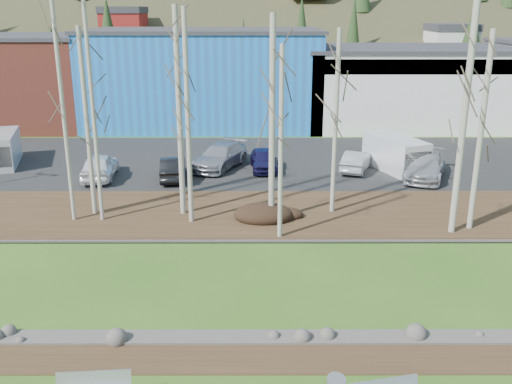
{
  "coord_description": "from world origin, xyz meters",
  "views": [
    {
      "loc": [
        -1.51,
        -12.65,
        9.97
      ],
      "look_at": [
        -1.47,
        10.53,
        2.5
      ],
      "focal_mm": 40.0,
      "sensor_mm": 36.0,
      "label": 1
    }
  ],
  "objects_px": {
    "car_5": "(425,166)",
    "car_0": "(99,166)",
    "car_3": "(264,159)",
    "van_white": "(397,154)",
    "car_2": "(220,156)",
    "van_grey": "(0,150)",
    "car_1": "(173,168)",
    "car_4": "(356,161)"
  },
  "relations": [
    {
      "from": "car_1",
      "to": "car_5",
      "type": "bearing_deg",
      "value": 174.15
    },
    {
      "from": "van_white",
      "to": "van_grey",
      "type": "relative_size",
      "value": 1.0
    },
    {
      "from": "car_0",
      "to": "car_2",
      "type": "xyz_separation_m",
      "value": [
        7.17,
        2.4,
        -0.01
      ]
    },
    {
      "from": "van_white",
      "to": "car_3",
      "type": "bearing_deg",
      "value": 158.5
    },
    {
      "from": "car_1",
      "to": "car_5",
      "type": "relative_size",
      "value": 0.79
    },
    {
      "from": "car_3",
      "to": "car_4",
      "type": "distance_m",
      "value": 5.87
    },
    {
      "from": "car_4",
      "to": "van_white",
      "type": "relative_size",
      "value": 0.75
    },
    {
      "from": "car_0",
      "to": "car_3",
      "type": "height_order",
      "value": "car_0"
    },
    {
      "from": "car_4",
      "to": "car_5",
      "type": "height_order",
      "value": "car_5"
    },
    {
      "from": "car_0",
      "to": "car_4",
      "type": "xyz_separation_m",
      "value": [
        15.84,
        1.67,
        -0.12
      ]
    },
    {
      "from": "van_grey",
      "to": "car_0",
      "type": "bearing_deg",
      "value": -37.81
    },
    {
      "from": "car_0",
      "to": "van_grey",
      "type": "relative_size",
      "value": 0.87
    },
    {
      "from": "car_4",
      "to": "van_white",
      "type": "xyz_separation_m",
      "value": [
        2.58,
        0.1,
        0.4
      ]
    },
    {
      "from": "car_1",
      "to": "car_2",
      "type": "relative_size",
      "value": 0.79
    },
    {
      "from": "car_5",
      "to": "car_2",
      "type": "bearing_deg",
      "value": -169.53
    },
    {
      "from": "car_3",
      "to": "car_4",
      "type": "bearing_deg",
      "value": -6.35
    },
    {
      "from": "car_4",
      "to": "car_5",
      "type": "distance_m",
      "value": 4.23
    },
    {
      "from": "car_5",
      "to": "van_white",
      "type": "distance_m",
      "value": 2.19
    },
    {
      "from": "car_2",
      "to": "van_grey",
      "type": "distance_m",
      "value": 14.45
    },
    {
      "from": "car_2",
      "to": "car_3",
      "type": "xyz_separation_m",
      "value": [
        2.8,
        -0.49,
        -0.08
      ]
    },
    {
      "from": "van_grey",
      "to": "car_1",
      "type": "bearing_deg",
      "value": -30.22
    },
    {
      "from": "car_3",
      "to": "van_grey",
      "type": "height_order",
      "value": "van_grey"
    },
    {
      "from": "car_1",
      "to": "car_5",
      "type": "height_order",
      "value": "car_5"
    },
    {
      "from": "car_4",
      "to": "car_2",
      "type": "bearing_deg",
      "value": 15.59
    },
    {
      "from": "car_0",
      "to": "van_white",
      "type": "height_order",
      "value": "van_white"
    },
    {
      "from": "car_1",
      "to": "car_2",
      "type": "distance_m",
      "value": 3.69
    },
    {
      "from": "car_3",
      "to": "van_grey",
      "type": "distance_m",
      "value": 17.27
    },
    {
      "from": "car_1",
      "to": "van_grey",
      "type": "distance_m",
      "value": 12.13
    },
    {
      "from": "car_3",
      "to": "van_grey",
      "type": "relative_size",
      "value": 0.76
    },
    {
      "from": "car_0",
      "to": "van_grey",
      "type": "height_order",
      "value": "van_grey"
    },
    {
      "from": "car_1",
      "to": "van_grey",
      "type": "xyz_separation_m",
      "value": [
        -11.72,
        3.1,
        0.38
      ]
    },
    {
      "from": "car_0",
      "to": "car_1",
      "type": "distance_m",
      "value": 4.46
    },
    {
      "from": "car_1",
      "to": "car_2",
      "type": "height_order",
      "value": "car_2"
    },
    {
      "from": "car_2",
      "to": "van_white",
      "type": "xyz_separation_m",
      "value": [
        11.25,
        -0.63,
        0.29
      ]
    },
    {
      "from": "car_5",
      "to": "car_0",
      "type": "bearing_deg",
      "value": -158.82
    },
    {
      "from": "car_5",
      "to": "van_white",
      "type": "relative_size",
      "value": 1.0
    },
    {
      "from": "car_3",
      "to": "car_1",
      "type": "bearing_deg",
      "value": -163.98
    },
    {
      "from": "car_2",
      "to": "car_1",
      "type": "bearing_deg",
      "value": -114.67
    },
    {
      "from": "van_grey",
      "to": "car_2",
      "type": "bearing_deg",
      "value": -17.77
    },
    {
      "from": "car_1",
      "to": "car_4",
      "type": "xyz_separation_m",
      "value": [
        11.39,
        1.77,
        -0.04
      ]
    },
    {
      "from": "car_3",
      "to": "van_white",
      "type": "distance_m",
      "value": 8.46
    },
    {
      "from": "car_0",
      "to": "van_white",
      "type": "bearing_deg",
      "value": -179.23
    }
  ]
}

